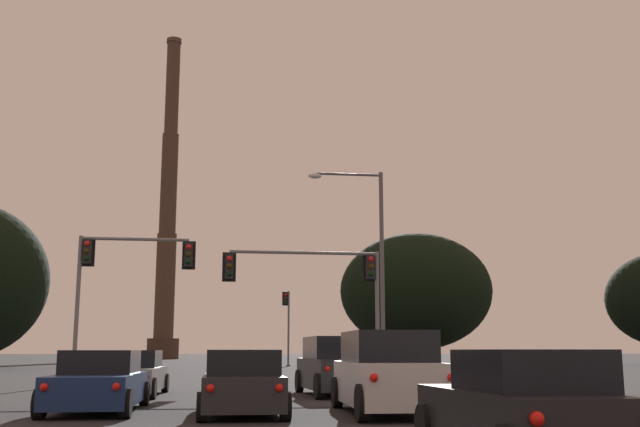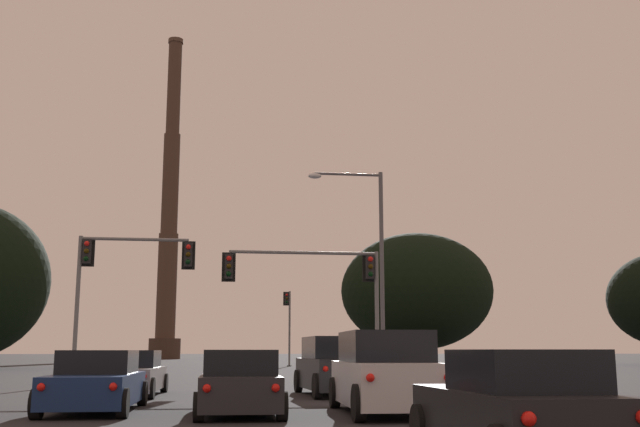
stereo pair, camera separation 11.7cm
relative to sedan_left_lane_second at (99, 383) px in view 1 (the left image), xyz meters
The scene contains 12 objects.
sedan_left_lane_second is the anchor object (origin of this frame).
hatchback_right_lane_third 11.05m from the sedan_left_lane_second, 51.48° to the right, with size 1.98×4.14×1.44m.
sedan_left_lane_front 6.34m from the sedan_left_lane_second, 89.37° to the left, with size 2.13×4.76×1.43m.
suv_right_lane_second 6.83m from the sedan_left_lane_second, 13.01° to the right, with size 2.22×4.95×1.86m.
suv_right_lane_front 8.71m from the sedan_left_lane_second, 40.65° to the left, with size 2.29×4.97×1.86m.
hatchback_center_lane_second 3.64m from the sedan_left_lane_second, 23.72° to the right, with size 1.93×4.12×1.44m.
traffic_light_overhead_left 14.75m from the sedan_left_lane_second, 96.27° to the left, with size 5.05×0.50×6.25m.
traffic_light_overhead_right 15.27m from the sedan_left_lane_second, 60.79° to the left, with size 6.83×0.50×5.64m.
traffic_light_far_right 50.63m from the sedan_left_lane_second, 79.70° to the left, with size 0.78×0.50×6.74m.
street_lamp 19.37m from the sedan_left_lane_second, 58.00° to the left, with size 3.63×0.36×9.88m.
smokestack 109.71m from the sedan_left_lane_second, 93.19° to the left, with size 5.17×5.17×55.27m.
treeline_left_mid 46.15m from the sedan_left_lane_second, 65.54° to the left, with size 12.56×11.31×11.04m.
Camera 1 is at (-0.72, -2.02, 1.42)m, focal length 42.00 mm.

